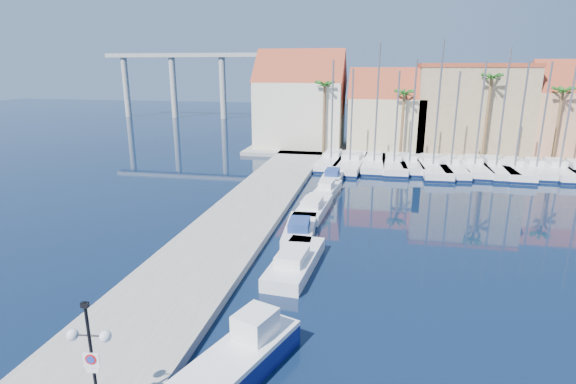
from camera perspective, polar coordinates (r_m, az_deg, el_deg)
name	(u,v)px	position (r m, az deg, el deg)	size (l,w,h in m)	color
ground	(340,346)	(20.58, 6.63, -18.80)	(260.00, 260.00, 0.00)	black
quay_west	(236,223)	(34.05, -6.56, -3.92)	(6.00, 77.00, 0.50)	gray
shore_north	(442,151)	(66.53, 19.02, 4.99)	(54.00, 16.00, 0.50)	gray
lamp_post	(90,344)	(15.98, -23.84, -17.22)	(1.44, 0.51, 4.25)	black
fishing_boat	(240,357)	(18.66, -6.07, -20.17)	(4.02, 6.48, 2.15)	navy
motorboat_west_0	(295,262)	(26.77, 0.88, -8.83)	(2.71, 6.94, 1.40)	white
motorboat_west_1	(300,230)	(31.74, 1.51, -4.81)	(2.43, 6.32, 1.40)	white
motorboat_west_2	(313,207)	(36.69, 3.24, -1.97)	(2.47, 6.60, 1.40)	white
motorboat_west_3	(328,189)	(42.22, 5.04, 0.37)	(2.25, 5.48, 1.40)	white
motorboat_west_4	(333,176)	(47.21, 5.71, 2.00)	(2.06, 6.06, 1.40)	white
sailboat_0	(332,161)	(54.80, 5.57, 3.99)	(3.18, 10.14, 12.32)	white
sailboat_1	(351,163)	(53.93, 7.96, 3.70)	(3.88, 11.61, 11.38)	white
sailboat_2	(374,163)	(54.10, 10.88, 3.67)	(2.87, 9.76, 14.16)	white
sailboat_3	(393,164)	(54.04, 13.24, 3.47)	(2.96, 10.07, 11.13)	white
sailboat_4	(409,164)	(54.51, 15.08, 3.48)	(3.14, 9.33, 12.38)	white
sailboat_5	(432,166)	(53.91, 17.81, 3.12)	(3.46, 11.43, 14.41)	white
sailboat_6	(450,167)	(54.29, 19.84, 3.00)	(3.12, 10.42, 11.10)	white
sailboat_7	(473,167)	(55.48, 22.49, 3.01)	(2.80, 10.03, 12.17)	white
sailboat_8	(494,168)	(55.82, 24.73, 2.84)	(3.06, 10.48, 13.57)	white
sailboat_9	(513,169)	(55.96, 26.67, 2.62)	(3.05, 10.14, 12.11)	white
sailboat_10	(535,169)	(57.02, 28.84, 2.59)	(2.34, 8.43, 12.09)	white
sailboat_11	(557,170)	(57.74, 30.99, 2.41)	(2.67, 9.46, 11.84)	white
building_0	(301,103)	(65.11, 1.62, 11.19)	(12.30, 9.00, 13.50)	beige
building_1	(386,114)	(64.27, 12.36, 9.69)	(10.30, 8.00, 11.00)	beige
building_2	(470,107)	(66.24, 22.09, 9.92)	(14.20, 10.20, 11.50)	#99805E
building_3	(570,113)	(68.50, 32.20, 8.49)	(10.30, 8.00, 12.00)	tan
palm_0	(325,87)	(59.44, 4.69, 13.19)	(2.60, 2.60, 10.15)	brown
palm_1	(404,95)	(59.12, 14.54, 11.82)	(2.60, 2.60, 9.15)	brown
palm_2	(491,80)	(60.36, 24.42, 12.81)	(2.60, 2.60, 11.15)	brown
palm_3	(563,93)	(62.60, 31.53, 10.68)	(2.60, 2.60, 9.65)	brown
viaduct	(201,72)	(106.82, -11.00, 14.68)	(48.00, 2.20, 14.45)	#9E9E99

